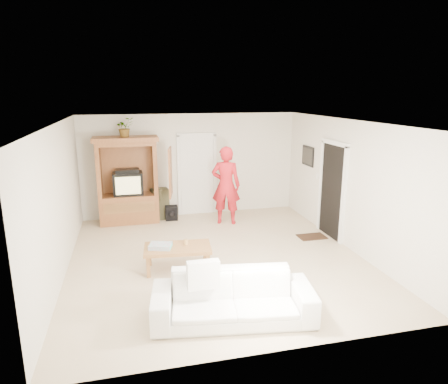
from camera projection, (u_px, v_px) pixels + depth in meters
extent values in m
plane|color=tan|center=(216.00, 257.00, 7.75)|extent=(6.00, 6.00, 0.00)
plane|color=white|center=(216.00, 122.00, 7.12)|extent=(6.00, 6.00, 0.00)
plane|color=silver|center=(191.00, 165.00, 10.26)|extent=(5.50, 0.00, 5.50)
plane|color=silver|center=(272.00, 255.00, 4.60)|extent=(5.50, 0.00, 5.50)
plane|color=silver|center=(59.00, 202.00, 6.81)|extent=(0.00, 6.00, 6.00)
plane|color=silver|center=(349.00, 185.00, 8.06)|extent=(0.00, 6.00, 6.00)
cube|color=brown|center=(130.00, 208.00, 9.80)|extent=(1.40, 0.60, 0.70)
cube|color=brown|center=(99.00, 171.00, 9.42)|extent=(0.10, 0.60, 1.20)
cube|color=brown|center=(155.00, 169.00, 9.71)|extent=(0.10, 0.60, 1.20)
cube|color=brown|center=(127.00, 168.00, 9.82)|extent=(1.40, 0.06, 1.20)
cube|color=brown|center=(126.00, 143.00, 9.41)|extent=(1.40, 0.60, 0.10)
cube|color=brown|center=(125.00, 139.00, 9.38)|extent=(1.52, 0.68, 0.10)
cube|color=brown|center=(170.00, 172.00, 9.35)|extent=(0.16, 0.67, 1.15)
cube|color=black|center=(128.00, 183.00, 9.67)|extent=(0.70, 0.52, 0.55)
cube|color=tan|center=(128.00, 186.00, 9.42)|extent=(0.58, 0.02, 0.42)
cube|color=black|center=(127.00, 171.00, 9.57)|extent=(0.55, 0.35, 0.08)
cube|color=#A06937|center=(129.00, 207.00, 9.51)|extent=(1.19, 0.03, 0.25)
cube|color=white|center=(197.00, 176.00, 10.33)|extent=(0.85, 0.05, 2.04)
cube|color=black|center=(332.00, 191.00, 8.69)|extent=(0.05, 0.90, 2.04)
cube|color=black|center=(308.00, 156.00, 9.77)|extent=(0.03, 0.60, 0.48)
cube|color=#382316|center=(312.00, 237.00, 8.84)|extent=(0.60, 0.40, 0.02)
imported|color=#4C7238|center=(125.00, 127.00, 9.30)|extent=(0.52, 0.50, 0.45)
imported|color=red|center=(226.00, 185.00, 9.57)|extent=(0.81, 0.67, 1.89)
imported|color=white|center=(233.00, 298.00, 5.58)|extent=(2.36, 1.20, 0.66)
cube|color=#A06937|center=(178.00, 248.00, 7.14)|extent=(1.24, 0.75, 0.06)
cube|color=#A06937|center=(148.00, 267.00, 6.88)|extent=(0.07, 0.07, 0.38)
cube|color=#A06937|center=(149.00, 256.00, 7.36)|extent=(0.07, 0.07, 0.38)
cube|color=#A06937|center=(208.00, 264.00, 7.02)|extent=(0.07, 0.07, 0.38)
cube|color=#A06937|center=(205.00, 253.00, 7.50)|extent=(0.07, 0.07, 0.38)
cube|color=#D74764|center=(160.00, 246.00, 7.05)|extent=(0.44, 0.38, 0.08)
cylinder|color=tan|center=(186.00, 242.00, 7.20)|extent=(0.08, 0.08, 0.10)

